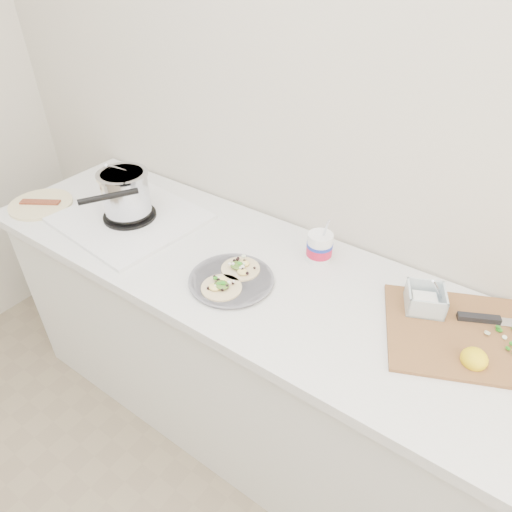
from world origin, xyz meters
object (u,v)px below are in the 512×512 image
Objects in this scene: tub at (320,245)px; cutboard at (473,329)px; taco_plate at (231,278)px; bacon_plate at (41,204)px; stove at (127,202)px.

tub reaches higher than cutboard.
taco_plate is at bearing -123.18° from tub.
taco_plate is 0.97m from bacon_plate.
bacon_plate is (-0.96, -0.07, -0.01)m from taco_plate.
tub is 0.80× the size of bacon_plate.
stove reaches higher than tub.
stove is 0.78m from tub.
taco_plate is at bearing 172.86° from cutboard.
stove is 1.30m from cutboard.
cutboard is at bearing 12.17° from stove.
cutboard reaches higher than bacon_plate.
cutboard is at bearing 9.72° from bacon_plate.
stove reaches higher than bacon_plate.
bacon_plate is (-1.68, -0.29, -0.01)m from cutboard.
stove is at bearing -164.91° from tub.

